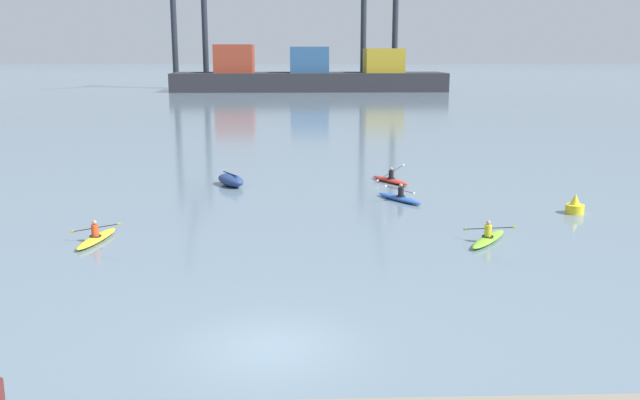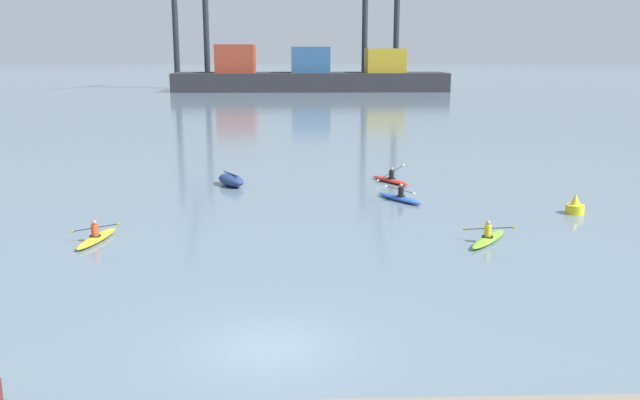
# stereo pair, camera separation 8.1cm
# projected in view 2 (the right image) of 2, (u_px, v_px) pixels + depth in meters

# --- Properties ---
(ground_plane) EXTENTS (800.00, 800.00, 0.00)m
(ground_plane) POSITION_uv_depth(u_px,v_px,m) (270.00, 347.00, 18.71)
(ground_plane) COLOR slate
(container_barge) EXTENTS (53.54, 11.52, 9.01)m
(container_barge) POSITION_uv_depth(u_px,v_px,m) (309.00, 75.00, 136.24)
(container_barge) COLOR #28282D
(container_barge) RESTS_ON ground
(gantry_crane_west) EXTENTS (7.51, 20.09, 34.48)m
(gantry_crane_west) POSITION_uv_depth(u_px,v_px,m) (189.00, 3.00, 140.48)
(gantry_crane_west) COLOR #232833
(gantry_crane_west) RESTS_ON ground
(capsized_dinghy) EXTENTS (2.26, 2.80, 0.76)m
(capsized_dinghy) POSITION_uv_depth(u_px,v_px,m) (231.00, 180.00, 40.89)
(capsized_dinghy) COLOR navy
(capsized_dinghy) RESTS_ON ground
(channel_buoy) EXTENTS (0.90, 0.90, 1.00)m
(channel_buoy) POSITION_uv_depth(u_px,v_px,m) (575.00, 206.00, 33.94)
(channel_buoy) COLOR yellow
(channel_buoy) RESTS_ON ground
(kayak_yellow) EXTENTS (2.23, 3.45, 0.95)m
(kayak_yellow) POSITION_uv_depth(u_px,v_px,m) (96.00, 238.00, 29.00)
(kayak_yellow) COLOR yellow
(kayak_yellow) RESTS_ON ground
(kayak_lime) EXTENTS (2.45, 3.12, 0.95)m
(kayak_lime) POSITION_uv_depth(u_px,v_px,m) (488.00, 238.00, 28.89)
(kayak_lime) COLOR #7ABC2D
(kayak_lime) RESTS_ON ground
(kayak_blue) EXTENTS (2.35, 3.18, 1.00)m
(kayak_blue) POSITION_uv_depth(u_px,v_px,m) (400.00, 198.00, 36.85)
(kayak_blue) COLOR #2856B2
(kayak_blue) RESTS_ON ground
(kayak_red) EXTENTS (2.22, 3.25, 1.08)m
(kayak_red) POSITION_uv_depth(u_px,v_px,m) (390.00, 180.00, 41.98)
(kayak_red) COLOR red
(kayak_red) RESTS_ON ground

